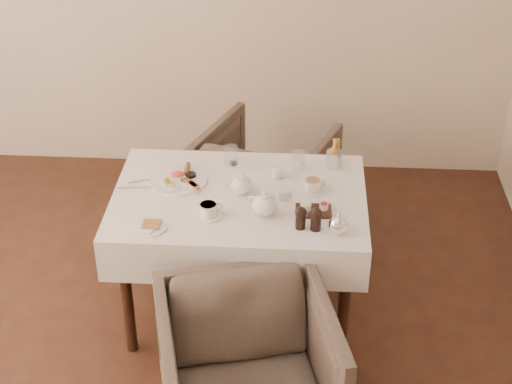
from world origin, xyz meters
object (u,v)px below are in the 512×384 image
Objects in this scene: table at (239,214)px; teapot_centre at (242,184)px; armchair_far at (265,181)px; armchair_near at (248,372)px; breakfast_plate at (179,179)px.

teapot_centre reaches higher than table.
table is at bearing 105.87° from armchair_far.
armchair_near is 1.03× the size of armchair_far.
breakfast_plate is at bearing 160.14° from table.
table is 1.71× the size of armchair_far.
armchair_near is 1.64m from armchair_far.
table is at bearing 82.96° from armchair_near.
teapot_centre is at bearing 5.46° from breakfast_plate.
table is 0.88m from armchair_far.
armchair_near is at bearing -82.44° from teapot_centre.
armchair_near is (0.10, -0.82, -0.29)m from table.
armchair_far is 0.92m from breakfast_plate.
table is 0.87m from armchair_near.
table is at bearing -135.85° from teapot_centre.
teapot_centre reaches higher than armchair_near.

